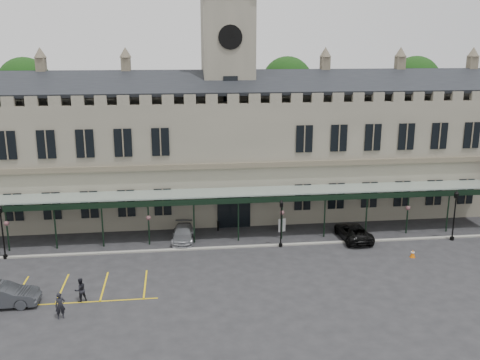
{
  "coord_description": "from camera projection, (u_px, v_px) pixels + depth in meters",
  "views": [
    {
      "loc": [
        -5.48,
        -38.26,
        17.39
      ],
      "look_at": [
        0.0,
        6.0,
        6.0
      ],
      "focal_mm": 40.0,
      "sensor_mm": 36.0,
      "label": 1
    }
  ],
  "objects": [
    {
      "name": "person_a",
      "position": [
        60.0,
        306.0,
        34.67
      ],
      "size": [
        0.76,
        0.62,
        1.78
      ],
      "primitive_type": "imported",
      "rotation": [
        0.0,
        0.0,
        0.36
      ],
      "color": "black",
      "rests_on": "ground"
    },
    {
      "name": "tree_behind_mid",
      "position": [
        287.0,
        83.0,
        63.57
      ],
      "size": [
        6.0,
        6.0,
        16.0
      ],
      "color": "#332314",
      "rests_on": "ground"
    },
    {
      "name": "clock_tower",
      "position": [
        228.0,
        88.0,
        53.88
      ],
      "size": [
        5.6,
        5.6,
        24.8
      ],
      "color": "slate",
      "rests_on": "ground"
    },
    {
      "name": "ground",
      "position": [
        249.0,
        273.0,
        41.75
      ],
      "size": [
        140.0,
        140.0,
        0.0
      ],
      "primitive_type": "plane",
      "color": "black"
    },
    {
      "name": "kerb",
      "position": [
        241.0,
        247.0,
        47.02
      ],
      "size": [
        60.0,
        0.4,
        0.12
      ],
      "primitive_type": "cube",
      "color": "gray",
      "rests_on": "ground"
    },
    {
      "name": "tree_behind_left",
      "position": [
        25.0,
        86.0,
        60.0
      ],
      "size": [
        6.0,
        6.0,
        16.0
      ],
      "color": "#332314",
      "rests_on": "ground"
    },
    {
      "name": "lamp_post_mid",
      "position": [
        281.0,
        219.0,
        46.57
      ],
      "size": [
        0.41,
        0.41,
        4.34
      ],
      "color": "black",
      "rests_on": "ground"
    },
    {
      "name": "lamp_post_right",
      "position": [
        455.0,
        211.0,
        48.12
      ],
      "size": [
        0.45,
        0.45,
        4.71
      ],
      "color": "black",
      "rests_on": "ground"
    },
    {
      "name": "station_building",
      "position": [
        228.0,
        152.0,
        55.44
      ],
      "size": [
        60.0,
        10.36,
        17.3
      ],
      "color": "slate",
      "rests_on": "ground"
    },
    {
      "name": "bollard_left",
      "position": [
        218.0,
        226.0,
        51.14
      ],
      "size": [
        0.16,
        0.16,
        0.92
      ],
      "primitive_type": "cylinder",
      "color": "black",
      "rests_on": "ground"
    },
    {
      "name": "sign_board",
      "position": [
        282.0,
        225.0,
        50.81
      ],
      "size": [
        0.74,
        0.27,
        1.29
      ],
      "rotation": [
        0.0,
        0.0,
        0.3
      ],
      "color": "black",
      "rests_on": "ground"
    },
    {
      "name": "lamp_post_left",
      "position": [
        2.0,
        227.0,
        43.92
      ],
      "size": [
        0.44,
        0.44,
        4.7
      ],
      "color": "black",
      "rests_on": "ground"
    },
    {
      "name": "car_left_b",
      "position": [
        1.0,
        295.0,
        36.27
      ],
      "size": [
        4.94,
        1.76,
        1.62
      ],
      "primitive_type": "imported",
      "rotation": [
        0.0,
        0.0,
        1.58
      ],
      "color": "#373A3F",
      "rests_on": "ground"
    },
    {
      "name": "traffic_cone",
      "position": [
        413.0,
        254.0,
        44.76
      ],
      "size": [
        0.43,
        0.43,
        0.69
      ],
      "rotation": [
        0.0,
        0.0,
        -0.29
      ],
      "color": "#DB6006",
      "rests_on": "ground"
    },
    {
      "name": "car_taxi",
      "position": [
        183.0,
        234.0,
        48.44
      ],
      "size": [
        2.18,
        4.71,
        1.33
      ],
      "primitive_type": "imported",
      "rotation": [
        0.0,
        0.0,
        -0.07
      ],
      "color": "gray",
      "rests_on": "ground"
    },
    {
      "name": "canopy",
      "position": [
        238.0,
        214.0,
        48.33
      ],
      "size": [
        50.0,
        4.1,
        4.3
      ],
      "color": "#8C9E93",
      "rests_on": "ground"
    },
    {
      "name": "bollard_right",
      "position": [
        282.0,
        227.0,
        51.11
      ],
      "size": [
        0.15,
        0.15,
        0.85
      ],
      "primitive_type": "cylinder",
      "color": "black",
      "rests_on": "ground"
    },
    {
      "name": "car_van",
      "position": [
        353.0,
        232.0,
        48.8
      ],
      "size": [
        2.46,
        5.23,
        1.44
      ],
      "primitive_type": "imported",
      "rotation": [
        0.0,
        0.0,
        3.15
      ],
      "color": "black",
      "rests_on": "ground"
    },
    {
      "name": "parking_markings",
      "position": [
        61.0,
        292.0,
        38.64
      ],
      "size": [
        16.0,
        6.0,
        0.01
      ],
      "primitive_type": null,
      "color": "gold",
      "rests_on": "ground"
    },
    {
      "name": "tree_behind_right",
      "position": [
        415.0,
        82.0,
        65.47
      ],
      "size": [
        6.0,
        6.0,
        16.0
      ],
      "color": "#332314",
      "rests_on": "ground"
    },
    {
      "name": "person_b",
      "position": [
        80.0,
        290.0,
        36.99
      ],
      "size": [
        1.05,
        0.99,
        1.71
      ],
      "primitive_type": "imported",
      "rotation": [
        0.0,
        0.0,
        3.69
      ],
      "color": "black",
      "rests_on": "ground"
    }
  ]
}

